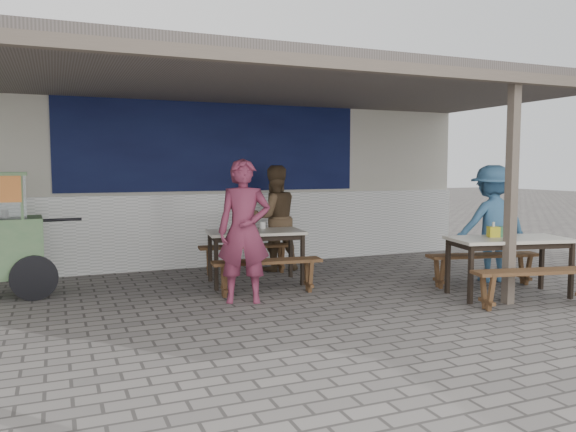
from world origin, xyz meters
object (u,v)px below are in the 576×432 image
(patron_street_side, at_px, (244,231))
(donation_box, at_px, (503,232))
(bench_left_wall, at_px, (246,252))
(tissue_box, at_px, (493,232))
(table_right, at_px, (509,244))
(patron_right_table, at_px, (492,223))
(bench_right_wall, at_px, (483,262))
(condiment_bowl, at_px, (248,229))
(patron_wall_side, at_px, (274,218))
(table_left, at_px, (255,236))
(bench_right_street, at_px, (538,279))
(condiment_jar, at_px, (262,225))
(bench_left_street, at_px, (267,269))

(patron_street_side, xyz_separation_m, donation_box, (3.20, -0.88, -0.05))
(bench_left_wall, xyz_separation_m, tissue_box, (2.49, -2.54, 0.48))
(bench_left_wall, xyz_separation_m, table_right, (2.62, -2.68, 0.34))
(patron_right_table, bearing_deg, bench_right_wall, 44.55)
(tissue_box, distance_m, condiment_bowl, 3.27)
(patron_right_table, bearing_deg, patron_wall_side, -27.40)
(table_left, height_order, patron_right_table, patron_right_table)
(table_left, height_order, condiment_bowl, condiment_bowl)
(bench_right_street, xyz_separation_m, donation_box, (0.13, 0.71, 0.47))
(bench_right_street, distance_m, condiment_bowl, 3.77)
(bench_right_wall, height_order, condiment_jar, condiment_jar)
(table_right, height_order, patron_wall_side, patron_wall_side)
(table_right, relative_size, patron_street_side, 0.92)
(bench_left_wall, distance_m, condiment_bowl, 0.82)
(bench_right_wall, bearing_deg, tissue_box, -107.61)
(patron_right_table, height_order, condiment_jar, patron_right_table)
(table_right, bearing_deg, patron_right_table, 71.85)
(patron_street_side, bearing_deg, donation_box, 4.45)
(bench_right_street, relative_size, donation_box, 8.20)
(patron_wall_side, bearing_deg, condiment_jar, 54.62)
(table_left, relative_size, patron_street_side, 0.81)
(donation_box, bearing_deg, bench_left_street, 157.68)
(bench_right_wall, distance_m, patron_wall_side, 3.19)
(table_left, distance_m, patron_right_table, 3.39)
(table_left, distance_m, bench_right_street, 3.66)
(bench_left_wall, bearing_deg, patron_wall_side, 22.39)
(bench_right_street, relative_size, patron_street_side, 0.92)
(table_right, relative_size, tissue_box, 12.10)
(patron_right_table, bearing_deg, donation_box, 67.02)
(table_left, xyz_separation_m, tissue_box, (2.58, -1.84, 0.14))
(table_left, xyz_separation_m, donation_box, (2.72, -1.86, 0.14))
(condiment_bowl, bearing_deg, donation_box, -34.06)
(donation_box, xyz_separation_m, condiment_bowl, (-2.81, 1.90, -0.04))
(bench_left_street, xyz_separation_m, bench_left_wall, (0.17, 1.42, 0.00))
(condiment_jar, height_order, condiment_bowl, condiment_jar)
(patron_street_side, bearing_deg, bench_left_street, 54.19)
(table_right, bearing_deg, patron_wall_side, 138.27)
(condiment_bowl, bearing_deg, patron_street_side, -111.07)
(table_right, height_order, tissue_box, tissue_box)
(table_left, xyz_separation_m, bench_left_wall, (0.09, 0.71, -0.34))
(bench_left_wall, bearing_deg, donation_box, -37.34)
(bench_right_street, bearing_deg, condiment_bowl, 147.50)
(bench_left_wall, distance_m, condiment_jar, 0.69)
(condiment_jar, bearing_deg, table_left, -131.65)
(donation_box, bearing_deg, condiment_jar, 140.92)
(condiment_bowl, bearing_deg, patron_wall_side, 49.09)
(table_left, xyz_separation_m, table_right, (2.71, -1.97, 0.00))
(bench_right_street, bearing_deg, patron_right_table, 78.85)
(bench_left_street, height_order, patron_right_table, patron_right_table)
(table_left, xyz_separation_m, patron_wall_side, (0.61, 0.85, 0.16))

